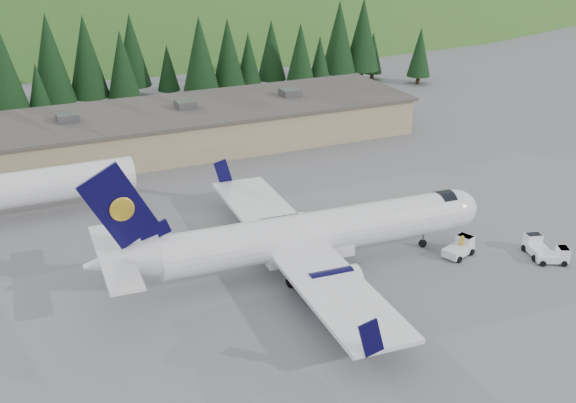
# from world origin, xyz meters

# --- Properties ---
(ground) EXTENTS (600.00, 600.00, 0.00)m
(ground) POSITION_xyz_m (0.00, 0.00, 0.00)
(ground) COLOR #5A5A5F
(airliner) EXTENTS (36.19, 33.93, 12.01)m
(airliner) POSITION_xyz_m (-1.06, 0.06, 3.20)
(airliner) COLOR white
(airliner) RESTS_ON ground
(baggage_tug_a) EXTENTS (3.49, 2.73, 1.67)m
(baggage_tug_a) POSITION_xyz_m (13.02, -3.39, 0.75)
(baggage_tug_a) COLOR white
(baggage_tug_a) RESTS_ON ground
(baggage_tug_b) EXTENTS (3.16, 2.60, 1.51)m
(baggage_tug_b) POSITION_xyz_m (19.76, -8.21, 0.67)
(baggage_tug_b) COLOR white
(baggage_tug_b) RESTS_ON ground
(baggage_tug_c) EXTENTS (2.53, 3.41, 1.66)m
(baggage_tug_c) POSITION_xyz_m (19.49, -6.17, 0.74)
(baggage_tug_c) COLOR white
(baggage_tug_c) RESTS_ON ground
(terminal_building) EXTENTS (71.00, 17.00, 6.10)m
(terminal_building) POSITION_xyz_m (-5.01, 38.00, 2.62)
(terminal_building) COLOR #98825F
(terminal_building) RESTS_ON ground
(ramp_worker) EXTENTS (0.75, 0.54, 1.89)m
(ramp_worker) POSITION_xyz_m (13.16, -3.34, 0.94)
(ramp_worker) COLOR yellow
(ramp_worker) RESTS_ON ground
(tree_line) EXTENTS (112.82, 18.44, 14.45)m
(tree_line) POSITION_xyz_m (-10.47, 59.52, 7.81)
(tree_line) COLOR black
(tree_line) RESTS_ON ground
(hills) EXTENTS (614.00, 330.00, 300.00)m
(hills) POSITION_xyz_m (53.34, 207.38, -82.80)
(hills) COLOR #28631E
(hills) RESTS_ON ground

